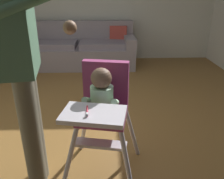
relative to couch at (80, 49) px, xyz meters
The scene contains 5 objects.
ground 2.47m from the couch, 78.72° to the right, with size 6.31×7.36×0.10m, color brown.
couch is the anchor object (origin of this frame).
high_chair 3.15m from the couch, 81.02° to the right, with size 0.70×0.80×0.95m.
adult_standing 3.24m from the couch, 90.59° to the right, with size 0.56×0.50×1.73m.
toy_ball 2.13m from the couch, 81.32° to the right, with size 0.17×0.17×0.17m, color orange.
Camera 1 is at (0.03, -2.29, 1.45)m, focal length 37.49 mm.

